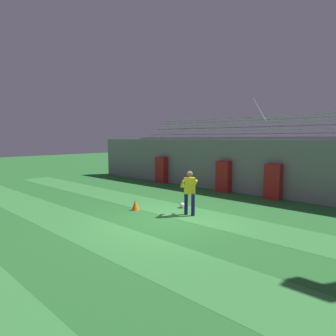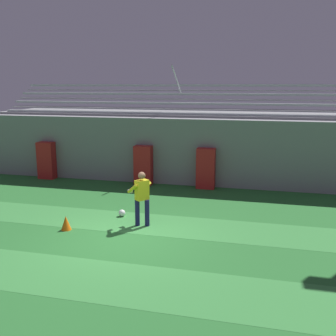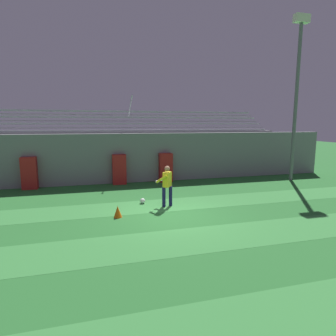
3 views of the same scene
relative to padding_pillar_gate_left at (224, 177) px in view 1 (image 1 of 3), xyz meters
name	(u,v)px [view 1 (image 1 of 3)]	position (x,y,z in m)	size (l,w,h in m)	color
ground_plane	(167,221)	(1.34, -5.95, -0.83)	(80.00, 80.00, 0.00)	#286B2D
turf_stripe_mid	(112,238)	(1.34, -8.29, -0.83)	(28.00, 1.83, 0.01)	#38843D
turf_stripe_far	(190,213)	(1.34, -4.63, -0.83)	(28.00, 1.83, 0.01)	#38843D
back_wall	(252,167)	(1.34, 0.55, 0.57)	(24.00, 0.60, 2.80)	gray
padding_pillar_gate_left	(224,177)	(0.00, 0.00, 0.00)	(0.75, 0.44, 1.66)	#B21E1E
padding_pillar_gate_right	(273,182)	(2.67, 0.00, 0.00)	(0.75, 0.44, 1.66)	#B21E1E
padding_pillar_far_left	(161,170)	(-4.58, 0.00, 0.00)	(0.75, 0.44, 1.66)	#B21E1E
bleacher_stand	(268,162)	(1.34, 2.54, 0.67)	(18.00, 3.35, 5.03)	gray
goalkeeper	(190,190)	(1.46, -4.82, 0.12)	(0.73, 0.74, 1.67)	#19194C
soccer_ball	(182,205)	(0.57, -4.17, -0.72)	(0.22, 0.22, 0.22)	white
traffic_cone	(135,205)	(-0.60, -5.70, -0.62)	(0.30, 0.30, 0.42)	orange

